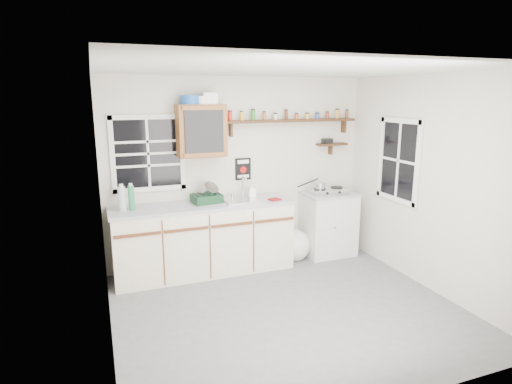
# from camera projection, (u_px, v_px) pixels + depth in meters

# --- Properties ---
(room) EXTENTS (3.64, 3.24, 2.54)m
(room) POSITION_uv_depth(u_px,v_px,m) (289.00, 197.00, 4.35)
(room) COLOR #57575A
(room) RESTS_ON ground
(main_cabinet) EXTENTS (2.31, 0.63, 0.92)m
(main_cabinet) POSITION_uv_depth(u_px,v_px,m) (204.00, 238.00, 5.51)
(main_cabinet) COLOR beige
(main_cabinet) RESTS_ON floor
(right_cabinet) EXTENTS (0.73, 0.57, 0.91)m
(right_cabinet) POSITION_uv_depth(u_px,v_px,m) (328.00, 223.00, 6.16)
(right_cabinet) COLOR beige
(right_cabinet) RESTS_ON floor
(sink) EXTENTS (0.52, 0.44, 0.29)m
(sink) POSITION_uv_depth(u_px,v_px,m) (243.00, 199.00, 5.59)
(sink) COLOR #BABABF
(sink) RESTS_ON main_cabinet
(upper_cabinet) EXTENTS (0.60, 0.32, 0.65)m
(upper_cabinet) POSITION_uv_depth(u_px,v_px,m) (201.00, 131.00, 5.35)
(upper_cabinet) COLOR brown
(upper_cabinet) RESTS_ON wall_back
(upper_cabinet_clutter) EXTENTS (0.45, 0.24, 0.14)m
(upper_cabinet_clutter) POSITION_uv_depth(u_px,v_px,m) (198.00, 99.00, 5.25)
(upper_cabinet_clutter) COLOR #1A52AE
(upper_cabinet_clutter) RESTS_ON upper_cabinet
(spice_shelf) EXTENTS (1.91, 0.18, 0.35)m
(spice_shelf) POSITION_uv_depth(u_px,v_px,m) (291.00, 120.00, 5.83)
(spice_shelf) COLOR #33200E
(spice_shelf) RESTS_ON wall_back
(secondary_shelf) EXTENTS (0.45, 0.16, 0.24)m
(secondary_shelf) POSITION_uv_depth(u_px,v_px,m) (330.00, 144.00, 6.13)
(secondary_shelf) COLOR #33200E
(secondary_shelf) RESTS_ON wall_back
(warning_sign) EXTENTS (0.22, 0.02, 0.30)m
(warning_sign) POSITION_uv_depth(u_px,v_px,m) (243.00, 169.00, 5.81)
(warning_sign) COLOR black
(warning_sign) RESTS_ON wall_back
(window_back) EXTENTS (0.93, 0.03, 0.98)m
(window_back) POSITION_uv_depth(u_px,v_px,m) (148.00, 154.00, 5.32)
(window_back) COLOR black
(window_back) RESTS_ON wall_back
(window_right) EXTENTS (0.03, 0.78, 1.08)m
(window_right) POSITION_uv_depth(u_px,v_px,m) (399.00, 161.00, 5.42)
(window_right) COLOR black
(window_right) RESTS_ON wall_back
(water_bottles) EXTENTS (0.19, 0.09, 0.33)m
(water_bottles) POSITION_uv_depth(u_px,v_px,m) (126.00, 198.00, 5.05)
(water_bottles) COLOR #A5BAC1
(water_bottles) RESTS_ON main_cabinet
(dish_rack) EXTENTS (0.39, 0.32, 0.27)m
(dish_rack) POSITION_uv_depth(u_px,v_px,m) (208.00, 196.00, 5.45)
(dish_rack) COLOR #10311C
(dish_rack) RESTS_ON main_cabinet
(soap_bottle) EXTENTS (0.10, 0.10, 0.21)m
(soap_bottle) POSITION_uv_depth(u_px,v_px,m) (252.00, 190.00, 5.69)
(soap_bottle) COLOR silver
(soap_bottle) RESTS_ON main_cabinet
(rag) EXTENTS (0.17, 0.16, 0.02)m
(rag) POSITION_uv_depth(u_px,v_px,m) (275.00, 199.00, 5.58)
(rag) COLOR maroon
(rag) RESTS_ON main_cabinet
(hotplate) EXTENTS (0.55, 0.31, 0.08)m
(hotplate) POSITION_uv_depth(u_px,v_px,m) (328.00, 191.00, 6.03)
(hotplate) COLOR #BABABF
(hotplate) RESTS_ON right_cabinet
(saucepan) EXTENTS (0.35, 0.25, 0.16)m
(saucepan) POSITION_uv_depth(u_px,v_px,m) (319.00, 186.00, 5.96)
(saucepan) COLOR #BABABF
(saucepan) RESTS_ON hotplate
(trash_bag) EXTENTS (0.43, 0.39, 0.49)m
(trash_bag) POSITION_uv_depth(u_px,v_px,m) (295.00, 245.00, 5.98)
(trash_bag) COLOR silver
(trash_bag) RESTS_ON floor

